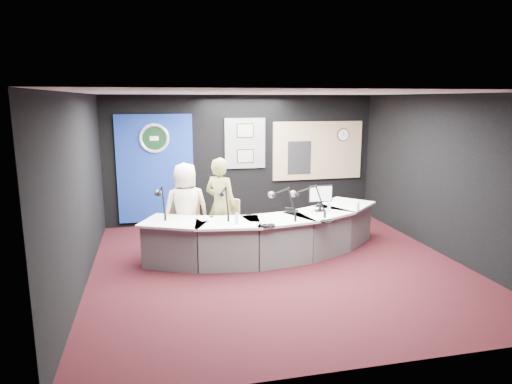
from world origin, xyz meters
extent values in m
plane|color=black|center=(0.00, 0.00, 0.00)|extent=(6.00, 6.00, 0.00)
cube|color=silver|center=(0.00, 0.00, 2.80)|extent=(6.00, 6.00, 0.02)
cube|color=black|center=(0.00, 3.00, 1.40)|extent=(6.00, 0.02, 2.80)
cube|color=black|center=(0.00, -3.00, 1.40)|extent=(6.00, 0.02, 2.80)
cube|color=black|center=(-3.00, 0.00, 1.40)|extent=(0.02, 6.00, 2.80)
cube|color=black|center=(3.00, 0.00, 1.40)|extent=(0.02, 6.00, 2.80)
cube|color=navy|center=(-1.90, 2.97, 1.25)|extent=(1.60, 0.05, 2.30)
torus|color=silver|center=(-1.90, 2.93, 1.90)|extent=(0.63, 0.07, 0.63)
cylinder|color=black|center=(-1.90, 2.94, 1.90)|extent=(0.48, 0.01, 0.48)
cube|color=slate|center=(0.05, 2.97, 1.75)|extent=(0.90, 0.04, 1.10)
cube|color=gray|center=(0.05, 2.94, 2.03)|extent=(0.34, 0.02, 0.27)
cube|color=gray|center=(0.05, 2.94, 1.47)|extent=(0.34, 0.02, 0.27)
cube|color=tan|center=(1.75, 2.97, 1.55)|extent=(2.12, 0.06, 1.32)
cube|color=beige|center=(1.75, 2.96, 1.55)|extent=(2.00, 0.02, 1.20)
cube|color=black|center=(1.30, 2.94, 1.40)|extent=(0.55, 0.02, 0.75)
cylinder|color=white|center=(2.35, 2.94, 1.90)|extent=(0.28, 0.01, 0.28)
cube|color=slate|center=(-1.46, 1.22, 0.62)|extent=(0.51, 0.14, 0.70)
imported|color=beige|center=(-1.42, 0.97, 0.82)|extent=(0.85, 0.60, 1.63)
imported|color=olive|center=(-0.81, 0.93, 0.86)|extent=(0.74, 0.73, 1.71)
cube|color=black|center=(0.91, 0.56, 1.07)|extent=(0.39, 0.03, 0.27)
cube|color=black|center=(0.39, 0.56, 0.78)|extent=(0.23, 0.23, 0.05)
torus|color=black|center=(0.77, -0.16, 0.77)|extent=(0.20, 0.20, 0.03)
torus|color=black|center=(-0.24, -0.20, 0.77)|extent=(0.19, 0.19, 0.03)
cube|color=white|center=(-1.16, 0.52, 0.75)|extent=(0.31, 0.38, 0.00)
cube|color=white|center=(-0.47, -0.05, 0.75)|extent=(0.33, 0.38, 0.00)
camera|label=1|loc=(-1.96, -6.87, 2.71)|focal=32.00mm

